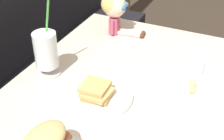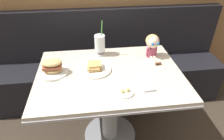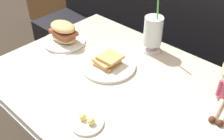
# 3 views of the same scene
# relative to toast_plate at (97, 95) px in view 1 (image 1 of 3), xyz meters

# --- Properties ---
(booth_bench) EXTENTS (2.60, 0.48, 1.00)m
(booth_bench) POSITION_rel_toast_plate_xyz_m (0.11, 0.58, -0.43)
(booth_bench) COLOR black
(booth_bench) RESTS_ON ground
(diner_table) EXTENTS (1.11, 0.81, 0.74)m
(diner_table) POSITION_rel_toast_plate_xyz_m (0.11, -0.05, -0.21)
(diner_table) COLOR beige
(diner_table) RESTS_ON ground
(toast_plate) EXTENTS (0.25, 0.25, 0.06)m
(toast_plate) POSITION_rel_toast_plate_xyz_m (0.00, 0.00, 0.00)
(toast_plate) COLOR white
(toast_plate) RESTS_ON diner_table
(milkshake_glass) EXTENTS (0.10, 0.10, 0.32)m
(milkshake_glass) POSITION_rel_toast_plate_xyz_m (0.06, 0.25, 0.09)
(milkshake_glass) COLOR silver
(milkshake_glass) RESTS_ON diner_table
(butter_saucer) EXTENTS (0.12, 0.12, 0.04)m
(butter_saucer) POSITION_rel_toast_plate_xyz_m (0.18, -0.30, -0.01)
(butter_saucer) COLOR white
(butter_saucer) RESTS_ON diner_table
(butter_knife) EXTENTS (0.24, 0.04, 0.01)m
(butter_knife) POSITION_rel_toast_plate_xyz_m (0.39, -0.30, -0.01)
(butter_knife) COLOR silver
(butter_knife) RESTS_ON diner_table
(seated_doll) EXTENTS (0.13, 0.22, 0.20)m
(seated_doll) POSITION_rel_toast_plate_xyz_m (0.49, 0.16, 0.11)
(seated_doll) COLOR #B74C6B
(seated_doll) RESTS_ON diner_table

